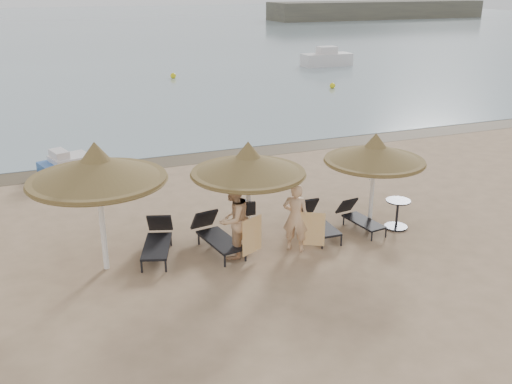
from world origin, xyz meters
The scene contains 20 objects.
ground centered at (0.00, 0.00, 0.00)m, with size 160.00×160.00×0.00m, color tan.
sea centered at (0.00, 80.00, 0.01)m, with size 200.00×140.00×0.03m, color gray.
wet_sand_strip centered at (0.00, 9.40, 0.00)m, with size 200.00×1.60×0.01m, color brown.
palapa_left centered at (-3.25, 1.38, 2.52)m, with size 3.19×3.19×3.16m.
palapa_center centered at (0.33, 1.18, 2.28)m, with size 2.88×2.88×2.86m.
palapa_right centered at (3.97, 1.17, 2.17)m, with size 2.74×2.74×2.72m.
lounger_far_left centered at (-1.91, 1.73, 0.38)m, with size 1.19×1.99×0.85m.
lounger_near_left centered at (-0.46, 1.48, 0.39)m, with size 0.95×2.01×0.87m.
lounger_near_right centered at (2.38, 1.40, 0.37)m, with size 0.65×1.85×0.82m.
lounger_far_right centered at (3.65, 1.25, 0.32)m, with size 0.75×1.67×0.72m.
side_table centered at (4.65, 0.87, 0.39)m, with size 0.68×0.68×0.82m.
person_left centered at (-0.17, 0.87, 1.16)m, with size 1.07×0.69×2.32m, color #E4B589.
person_right centered at (1.40, 0.63, 1.05)m, with size 0.97×0.63×2.10m, color #E4B589.
towel_left centered at (0.18, 0.52, 0.65)m, with size 0.62×0.31×0.95m.
towel_right centered at (1.75, 0.38, 0.63)m, with size 0.57×0.34×0.91m.
bag_patterned centered at (0.33, 1.36, 1.11)m, with size 0.28×0.13×0.34m.
bag_dark centered at (0.33, 1.02, 1.16)m, with size 0.24×0.08×0.34m.
pedal_boat centered at (-3.46, 9.08, 0.35)m, with size 2.31×1.77×0.95m.
buoy_mid centered at (5.01, 28.46, 0.20)m, with size 0.40×0.40×0.40m, color yellow.
buoy_right centered at (13.56, 20.87, 0.18)m, with size 0.37×0.37×0.37m, color yellow.
Camera 1 is at (-4.39, -11.33, 6.53)m, focal length 40.00 mm.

